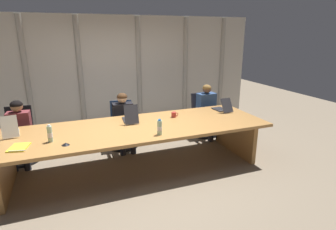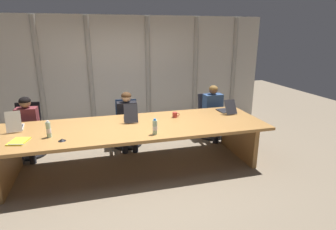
{
  "view_description": "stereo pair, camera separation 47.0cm",
  "coord_description": "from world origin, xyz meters",
  "px_view_note": "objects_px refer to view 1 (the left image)",
  "views": [
    {
      "loc": [
        -1.05,
        -4.14,
        2.23
      ],
      "look_at": [
        0.61,
        0.12,
        0.86
      ],
      "focal_mm": 29.41,
      "sensor_mm": 36.0,
      "label": 1
    },
    {
      "loc": [
        -0.6,
        -4.29,
        2.23
      ],
      "look_at": [
        0.61,
        0.12,
        0.86
      ],
      "focal_mm": 29.41,
      "sensor_mm": 36.0,
      "label": 2
    }
  ],
  "objects_px": {
    "laptop_left_mid": "(130,118)",
    "water_bottle_primary": "(50,134)",
    "office_chair_left_end": "(21,141)",
    "coffee_mug_near": "(174,115)",
    "conference_mic_left_side": "(66,144)",
    "person_left_end": "(19,129)",
    "person_center": "(208,108)",
    "office_chair_left_mid": "(122,130)",
    "office_chair_center": "(204,119)",
    "spiral_notepad": "(19,147)",
    "water_bottle_secondary": "(160,128)",
    "laptop_left_end": "(11,131)",
    "person_left_mid": "(124,118)",
    "laptop_center": "(222,108)"
  },
  "relations": [
    {
      "from": "laptop_left_mid",
      "to": "water_bottle_primary",
      "type": "bearing_deg",
      "value": 116.66
    },
    {
      "from": "laptop_left_mid",
      "to": "office_chair_left_end",
      "type": "bearing_deg",
      "value": 72.05
    },
    {
      "from": "water_bottle_primary",
      "to": "coffee_mug_near",
      "type": "bearing_deg",
      "value": 12.55
    },
    {
      "from": "laptop_left_mid",
      "to": "conference_mic_left_side",
      "type": "xyz_separation_m",
      "value": [
        -1.08,
        -0.7,
        -0.04
      ]
    },
    {
      "from": "person_left_end",
      "to": "person_center",
      "type": "relative_size",
      "value": 0.98
    },
    {
      "from": "office_chair_left_mid",
      "to": "conference_mic_left_side",
      "type": "xyz_separation_m",
      "value": [
        -1.08,
        -1.48,
        0.44
      ]
    },
    {
      "from": "office_chair_center",
      "to": "water_bottle_primary",
      "type": "height_order",
      "value": "water_bottle_primary"
    },
    {
      "from": "conference_mic_left_side",
      "to": "spiral_notepad",
      "type": "distance_m",
      "value": 0.6
    },
    {
      "from": "coffee_mug_near",
      "to": "spiral_notepad",
      "type": "bearing_deg",
      "value": -167.56
    },
    {
      "from": "office_chair_center",
      "to": "water_bottle_secondary",
      "type": "height_order",
      "value": "water_bottle_secondary"
    },
    {
      "from": "laptop_left_end",
      "to": "person_left_mid",
      "type": "bearing_deg",
      "value": -78.99
    },
    {
      "from": "laptop_left_end",
      "to": "coffee_mug_near",
      "type": "relative_size",
      "value": 3.44
    },
    {
      "from": "laptop_center",
      "to": "conference_mic_left_side",
      "type": "height_order",
      "value": "laptop_center"
    },
    {
      "from": "person_left_end",
      "to": "water_bottle_primary",
      "type": "xyz_separation_m",
      "value": [
        0.54,
        -1.12,
        0.23
      ]
    },
    {
      "from": "person_center",
      "to": "spiral_notepad",
      "type": "xyz_separation_m",
      "value": [
        -3.54,
        -1.2,
        0.11
      ]
    },
    {
      "from": "office_chair_center",
      "to": "water_bottle_primary",
      "type": "bearing_deg",
      "value": -75.35
    },
    {
      "from": "person_left_end",
      "to": "person_left_mid",
      "type": "bearing_deg",
      "value": 93.61
    },
    {
      "from": "office_chair_left_end",
      "to": "water_bottle_secondary",
      "type": "relative_size",
      "value": 3.99
    },
    {
      "from": "laptop_left_mid",
      "to": "water_bottle_primary",
      "type": "xyz_separation_m",
      "value": [
        -1.27,
        -0.5,
        0.05
      ]
    },
    {
      "from": "office_chair_left_mid",
      "to": "water_bottle_primary",
      "type": "bearing_deg",
      "value": -36.28
    },
    {
      "from": "laptop_left_mid",
      "to": "coffee_mug_near",
      "type": "height_order",
      "value": "laptop_left_mid"
    },
    {
      "from": "laptop_left_end",
      "to": "person_center",
      "type": "relative_size",
      "value": 0.39
    },
    {
      "from": "office_chair_center",
      "to": "water_bottle_secondary",
      "type": "relative_size",
      "value": 3.84
    },
    {
      "from": "coffee_mug_near",
      "to": "water_bottle_primary",
      "type": "bearing_deg",
      "value": -167.45
    },
    {
      "from": "person_left_end",
      "to": "water_bottle_primary",
      "type": "height_order",
      "value": "person_left_end"
    },
    {
      "from": "office_chair_left_mid",
      "to": "person_left_mid",
      "type": "distance_m",
      "value": 0.34
    },
    {
      "from": "spiral_notepad",
      "to": "office_chair_left_mid",
      "type": "bearing_deg",
      "value": 53.5
    },
    {
      "from": "laptop_left_mid",
      "to": "office_chair_left_mid",
      "type": "relative_size",
      "value": 0.53
    },
    {
      "from": "coffee_mug_near",
      "to": "conference_mic_left_side",
      "type": "distance_m",
      "value": 1.99
    },
    {
      "from": "office_chair_left_end",
      "to": "office_chair_left_mid",
      "type": "distance_m",
      "value": 1.84
    },
    {
      "from": "office_chair_left_mid",
      "to": "water_bottle_secondary",
      "type": "height_order",
      "value": "water_bottle_secondary"
    },
    {
      "from": "water_bottle_primary",
      "to": "conference_mic_left_side",
      "type": "relative_size",
      "value": 2.29
    },
    {
      "from": "water_bottle_primary",
      "to": "coffee_mug_near",
      "type": "distance_m",
      "value": 2.12
    },
    {
      "from": "laptop_left_end",
      "to": "laptop_center",
      "type": "relative_size",
      "value": 0.99
    },
    {
      "from": "water_bottle_secondary",
      "to": "conference_mic_left_side",
      "type": "height_order",
      "value": "water_bottle_secondary"
    },
    {
      "from": "laptop_center",
      "to": "person_left_end",
      "type": "height_order",
      "value": "person_left_end"
    },
    {
      "from": "water_bottle_primary",
      "to": "coffee_mug_near",
      "type": "height_order",
      "value": "water_bottle_primary"
    },
    {
      "from": "office_chair_left_mid",
      "to": "spiral_notepad",
      "type": "distance_m",
      "value": 2.19
    },
    {
      "from": "person_left_end",
      "to": "person_left_mid",
      "type": "xyz_separation_m",
      "value": [
        1.82,
        0.0,
        -0.01
      ]
    },
    {
      "from": "person_left_mid",
      "to": "coffee_mug_near",
      "type": "distance_m",
      "value": 1.04
    },
    {
      "from": "office_chair_left_end",
      "to": "person_left_end",
      "type": "distance_m",
      "value": 0.33
    },
    {
      "from": "laptop_left_mid",
      "to": "person_center",
      "type": "height_order",
      "value": "person_center"
    },
    {
      "from": "office_chair_center",
      "to": "spiral_notepad",
      "type": "xyz_separation_m",
      "value": [
        -3.52,
        -1.36,
        0.42
      ]
    },
    {
      "from": "office_chair_left_mid",
      "to": "water_bottle_primary",
      "type": "height_order",
      "value": "water_bottle_primary"
    },
    {
      "from": "laptop_left_end",
      "to": "coffee_mug_near",
      "type": "distance_m",
      "value": 2.62
    },
    {
      "from": "person_center",
      "to": "laptop_center",
      "type": "bearing_deg",
      "value": -6.5
    },
    {
      "from": "office_chair_left_end",
      "to": "laptop_left_end",
      "type": "bearing_deg",
      "value": 3.8
    },
    {
      "from": "office_chair_left_end",
      "to": "office_chair_center",
      "type": "relative_size",
      "value": 1.04
    },
    {
      "from": "coffee_mug_near",
      "to": "person_left_mid",
      "type": "bearing_deg",
      "value": 139.95
    },
    {
      "from": "person_left_mid",
      "to": "person_center",
      "type": "height_order",
      "value": "person_center"
    }
  ]
}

